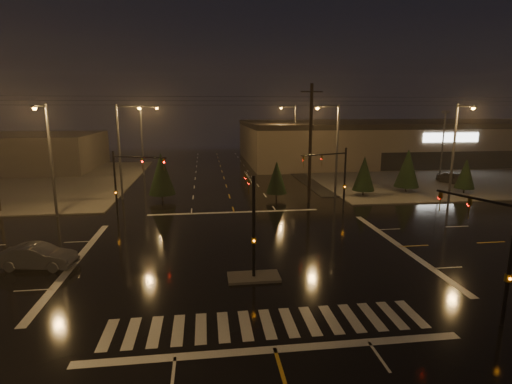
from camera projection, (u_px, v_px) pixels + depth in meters
ground at (246, 254)px, 26.90m from camera, size 140.00×140.00×0.00m
sidewalk_ne at (424, 173)px, 59.78m from camera, size 36.00×36.00×0.12m
median_island at (254, 277)px, 23.00m from camera, size 3.00×1.60×0.15m
crosswalk at (267, 324)px, 18.17m from camera, size 15.00×2.60×0.01m
stop_bar_near at (275, 349)px, 16.23m from camera, size 16.00×0.50×0.01m
stop_bar_far at (234, 212)px, 37.57m from camera, size 16.00×0.50×0.01m
parking_lot at (463, 175)px, 58.47m from camera, size 50.00×24.00×0.08m
retail_building at (405, 139)px, 75.14m from camera, size 60.20×28.30×7.20m
signal_mast_median at (252, 211)px, 23.15m from camera, size 0.25×4.59×6.00m
signal_mast_ne at (336, 172)px, 37.15m from camera, size 4.84×1.86×6.00m
signal_mast_nw at (126, 176)px, 34.76m from camera, size 4.84×1.86×6.00m
signal_mast_se at (494, 242)px, 17.96m from camera, size 1.55×3.87×6.00m
streetlight_1 at (122, 145)px, 41.76m from camera, size 2.77×0.32×10.00m
streetlight_2 at (144, 135)px, 57.28m from camera, size 2.77×0.32×10.00m
streetlight_3 at (334, 145)px, 42.64m from camera, size 2.77×0.32×10.00m
streetlight_4 at (293, 133)px, 62.04m from camera, size 2.77×0.32×10.00m
streetlight_5 at (49, 153)px, 34.54m from camera, size 0.32×2.77×10.00m
streetlight_6 at (456, 148)px, 39.33m from camera, size 0.32×2.77×10.00m
utility_pole_1 at (310, 143)px, 40.23m from camera, size 2.20×0.32×12.00m
conifer_0 at (364, 173)px, 43.84m from camera, size 2.42×2.42×4.48m
conifer_1 at (408, 168)px, 45.76m from camera, size 2.79×2.79×5.05m
conifer_2 at (466, 173)px, 44.98m from camera, size 2.17×2.17×4.09m
conifer_3 at (161, 174)px, 41.74m from camera, size 2.80×2.80×5.07m
conifer_4 at (277, 177)px, 42.32m from camera, size 2.22×2.22×4.17m
car_parked at (454, 178)px, 51.36m from camera, size 3.12×4.86×1.54m
car_crossing at (37, 256)px, 24.36m from camera, size 4.71×2.28×1.49m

